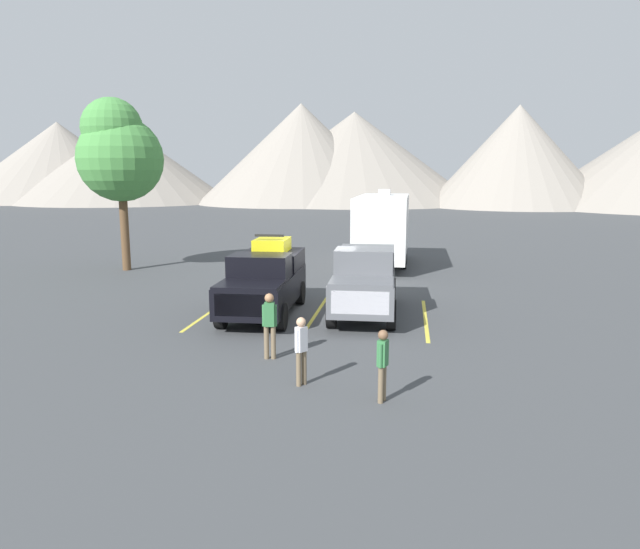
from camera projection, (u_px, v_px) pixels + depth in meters
ground_plane at (319, 310)px, 19.84m from camera, size 240.00×240.00×0.00m
pickup_truck_a at (265, 279)px, 19.19m from camera, size 2.26×5.36×2.60m
pickup_truck_b at (365, 279)px, 19.25m from camera, size 2.21×5.53×2.27m
lot_stripe_a at (212, 311)px, 19.71m from camera, size 0.12×5.50×0.01m
lot_stripe_b at (316, 315)px, 19.18m from camera, size 0.12×5.50×0.01m
lot_stripe_c at (425, 319)px, 18.64m from camera, size 0.12×5.50×0.01m
camper_trailer_a at (383, 226)px, 29.19m from camera, size 2.60×8.71×3.87m
person_a at (270, 321)px, 14.46m from camera, size 0.37×0.23×1.70m
person_b at (383, 361)px, 11.71m from camera, size 0.24×0.32×1.53m
person_c at (301, 346)px, 12.64m from camera, size 0.28×0.29×1.55m
tree_a at (118, 152)px, 27.18m from camera, size 4.04×4.04×8.18m
mountain_ridge at (379, 157)px, 89.93m from camera, size 154.49×50.41×15.83m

